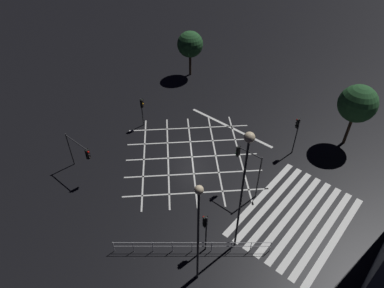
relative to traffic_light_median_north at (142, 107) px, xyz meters
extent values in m
plane|color=black|center=(-0.49, -6.99, -2.30)|extent=(200.00, 200.00, 0.00)
cube|color=silver|center=(-0.49, -14.48, -2.30)|extent=(10.03, 0.50, 0.01)
cube|color=silver|center=(-0.49, -15.38, -2.30)|extent=(10.03, 0.50, 0.01)
cube|color=silver|center=(-0.49, -16.28, -2.30)|extent=(10.03, 0.50, 0.01)
cube|color=silver|center=(-0.49, -17.18, -2.30)|extent=(10.03, 0.50, 0.01)
cube|color=silver|center=(-0.49, -18.08, -2.30)|extent=(10.03, 0.50, 0.01)
cube|color=silver|center=(-0.49, -18.98, -2.30)|extent=(10.03, 0.50, 0.01)
cube|color=silver|center=(-0.49, -19.88, -2.30)|extent=(10.03, 0.50, 0.01)
cube|color=silver|center=(-0.49, -20.78, -2.30)|extent=(10.03, 0.50, 0.01)
cube|color=silver|center=(2.66, -10.14, -2.30)|extent=(8.77, 8.77, 0.01)
cube|color=silver|center=(-3.64, -10.14, -2.30)|extent=(8.77, 8.77, 0.01)
cube|color=silver|center=(1.09, -8.56, -2.30)|extent=(8.77, 8.77, 0.01)
cube|color=silver|center=(-2.07, -8.56, -2.30)|extent=(8.77, 8.77, 0.01)
cube|color=silver|center=(-0.49, -6.99, -2.30)|extent=(8.77, 8.77, 0.01)
cube|color=silver|center=(-0.49, -6.99, -2.30)|extent=(8.77, 8.77, 0.01)
cube|color=silver|center=(-2.07, -5.41, -2.30)|extent=(8.77, 8.77, 0.01)
cube|color=silver|center=(1.09, -5.41, -2.30)|extent=(8.77, 8.77, 0.01)
cube|color=silver|center=(-3.64, -3.83, -2.30)|extent=(8.77, 8.77, 0.01)
cube|color=silver|center=(2.66, -3.83, -2.30)|extent=(8.77, 8.77, 0.01)
cube|color=silver|center=(5.58, -6.99, -2.30)|extent=(0.30, 10.03, 0.01)
cylinder|color=#2D2D30|center=(0.00, 0.10, -0.69)|extent=(0.11, 0.11, 3.22)
cube|color=black|center=(0.00, -0.04, 0.42)|extent=(0.28, 0.16, 0.90)
sphere|color=black|center=(0.00, -0.15, 0.72)|extent=(0.18, 0.18, 0.18)
sphere|color=orange|center=(0.00, -0.15, 0.42)|extent=(0.18, 0.18, 0.18)
sphere|color=black|center=(0.00, -0.15, 0.12)|extent=(0.18, 0.18, 0.18)
cube|color=black|center=(0.00, 0.05, 0.42)|extent=(0.36, 0.02, 0.98)
cylinder|color=#2D2D30|center=(6.16, -13.75, -0.36)|extent=(0.11, 0.11, 3.88)
cube|color=black|center=(6.16, -13.62, 1.08)|extent=(0.28, 0.16, 0.90)
sphere|color=red|center=(6.16, -13.50, 1.38)|extent=(0.18, 0.18, 0.18)
sphere|color=black|center=(6.16, -13.50, 1.08)|extent=(0.18, 0.18, 0.18)
sphere|color=black|center=(6.16, -13.50, 0.78)|extent=(0.18, 0.18, 0.18)
cube|color=black|center=(6.16, -13.71, 1.08)|extent=(0.36, 0.02, 0.98)
cylinder|color=#2D2D30|center=(-0.77, -14.12, -0.13)|extent=(0.11, 0.11, 4.35)
cylinder|color=#2D2D30|center=(-0.77, -13.05, 1.90)|extent=(0.09, 2.12, 0.09)
cube|color=black|center=(-0.77, -11.99, 1.45)|extent=(0.28, 0.16, 0.90)
sphere|color=black|center=(-0.77, -11.88, 1.75)|extent=(0.18, 0.18, 0.18)
sphere|color=black|center=(-0.77, -11.88, 1.45)|extent=(0.18, 0.18, 0.18)
sphere|color=green|center=(-0.77, -11.88, 1.15)|extent=(0.18, 0.18, 0.18)
cube|color=black|center=(-0.77, -12.08, 1.45)|extent=(0.36, 0.02, 0.98)
cylinder|color=#2D2D30|center=(-8.21, 0.50, -0.55)|extent=(0.11, 0.11, 3.51)
cylinder|color=#2D2D30|center=(-8.21, -0.99, 1.06)|extent=(0.09, 2.97, 0.09)
cube|color=black|center=(-8.21, -2.47, 0.61)|extent=(0.28, 0.16, 0.90)
sphere|color=red|center=(-8.21, -2.58, 0.91)|extent=(0.18, 0.18, 0.18)
sphere|color=black|center=(-8.21, -2.58, 0.61)|extent=(0.18, 0.18, 0.18)
sphere|color=black|center=(-8.21, -2.58, 0.31)|extent=(0.18, 0.18, 0.18)
cube|color=black|center=(-8.21, -2.38, 0.61)|extent=(0.36, 0.02, 0.98)
cylinder|color=#2D2D30|center=(-7.29, -14.10, -0.52)|extent=(0.11, 0.11, 3.58)
cube|color=black|center=(-7.29, -13.97, 0.77)|extent=(0.28, 0.16, 0.90)
sphere|color=red|center=(-7.29, -13.85, 1.07)|extent=(0.18, 0.18, 0.18)
sphere|color=black|center=(-7.29, -13.85, 0.77)|extent=(0.18, 0.18, 0.18)
sphere|color=black|center=(-7.29, -13.85, 0.47)|extent=(0.18, 0.18, 0.18)
cube|color=black|center=(-7.29, -14.06, 0.77)|extent=(0.36, 0.02, 0.98)
cylinder|color=#2D2D30|center=(-5.67, -15.49, 2.58)|extent=(0.14, 0.14, 9.77)
sphere|color=#F9E0B2|center=(-5.67, -15.49, 7.66)|extent=(0.63, 0.63, 0.63)
cylinder|color=#2D2D30|center=(-9.31, -15.04, 1.90)|extent=(0.14, 0.14, 8.40)
sphere|color=#F9E0B2|center=(-9.31, -15.04, 6.25)|extent=(0.50, 0.50, 0.50)
cylinder|color=#38281C|center=(11.37, 3.52, -0.85)|extent=(0.31, 0.31, 2.91)
sphere|color=#235128|center=(11.37, 3.52, 1.79)|extent=(3.16, 3.16, 3.16)
cylinder|color=#38281C|center=(10.78, -16.87, -0.68)|extent=(0.28, 0.28, 3.25)
sphere|color=#235128|center=(10.78, -16.87, 2.24)|extent=(3.45, 3.45, 3.45)
cylinder|color=#B7B7BC|center=(-11.61, -9.32, -1.78)|extent=(0.05, 0.05, 1.05)
cylinder|color=#B7B7BC|center=(-10.72, -10.36, -1.78)|extent=(0.05, 0.05, 1.05)
cylinder|color=#B7B7BC|center=(-9.82, -11.40, -1.78)|extent=(0.05, 0.05, 1.05)
cylinder|color=#B7B7BC|center=(-8.93, -12.44, -1.78)|extent=(0.05, 0.05, 1.05)
cylinder|color=#B7B7BC|center=(-8.03, -13.48, -1.78)|extent=(0.05, 0.05, 1.05)
cylinder|color=#B7B7BC|center=(-7.14, -14.52, -1.78)|extent=(0.05, 0.05, 1.05)
cylinder|color=#B7B7BC|center=(-6.24, -15.56, -1.78)|extent=(0.05, 0.05, 1.05)
cylinder|color=#B7B7BC|center=(-5.35, -16.60, -1.78)|extent=(0.05, 0.05, 1.05)
cylinder|color=#B7B7BC|center=(-4.45, -17.64, -1.78)|extent=(0.05, 0.05, 1.05)
cylinder|color=#B7B7BC|center=(-8.03, -13.48, -1.29)|extent=(7.18, 8.34, 0.04)
cylinder|color=#B7B7BC|center=(-8.03, -13.48, -1.73)|extent=(7.18, 8.34, 0.04)
camera|label=1|loc=(-18.43, -22.42, 19.08)|focal=32.00mm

